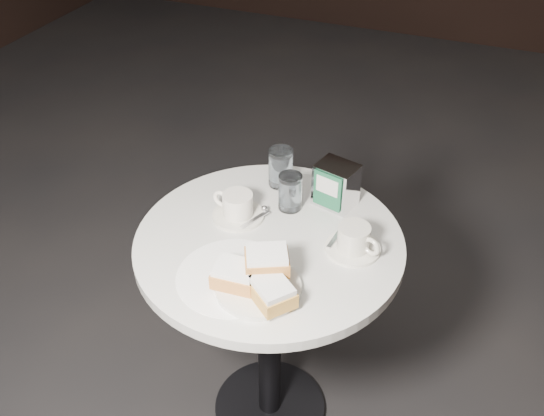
{
  "coord_description": "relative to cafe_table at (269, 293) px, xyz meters",
  "views": [
    {
      "loc": [
        0.45,
        -1.11,
        1.75
      ],
      "look_at": [
        0.0,
        0.02,
        0.83
      ],
      "focal_mm": 40.0,
      "sensor_mm": 36.0,
      "label": 1
    }
  ],
  "objects": [
    {
      "name": "water_glass_right",
      "position": [
        0.0,
        0.15,
        0.25
      ],
      "size": [
        0.08,
        0.08,
        0.1
      ],
      "rotation": [
        0.0,
        0.0,
        -0.27
      ],
      "color": "silver",
      "rests_on": "cafe_table"
    },
    {
      "name": "coffee_cup_right",
      "position": [
        0.21,
        0.04,
        0.23
      ],
      "size": [
        0.18,
        0.18,
        0.07
      ],
      "rotation": [
        0.0,
        0.0,
        -0.37
      ],
      "color": "silver",
      "rests_on": "cafe_table"
    },
    {
      "name": "beignet_plate",
      "position": [
        0.05,
        -0.19,
        0.23
      ],
      "size": [
        0.25,
        0.25,
        0.1
      ],
      "rotation": [
        0.0,
        0.0,
        -0.24
      ],
      "color": "silver",
      "rests_on": "cafe_table"
    },
    {
      "name": "cafe_table",
      "position": [
        0.0,
        0.0,
        0.0
      ],
      "size": [
        0.7,
        0.7,
        0.74
      ],
      "color": "black",
      "rests_on": "ground"
    },
    {
      "name": "napkin_dispenser",
      "position": [
        0.11,
        0.21,
        0.26
      ],
      "size": [
        0.12,
        0.11,
        0.12
      ],
      "rotation": [
        0.0,
        0.0,
        -0.26
      ],
      "color": "silver",
      "rests_on": "cafe_table"
    },
    {
      "name": "water_glass_left",
      "position": [
        -0.06,
        0.24,
        0.25
      ],
      "size": [
        0.08,
        0.08,
        0.11
      ],
      "rotation": [
        0.0,
        0.0,
        0.19
      ],
      "color": "white",
      "rests_on": "cafe_table"
    },
    {
      "name": "coffee_cup_left",
      "position": [
        -0.11,
        0.05,
        0.23
      ],
      "size": [
        0.16,
        0.16,
        0.07
      ],
      "rotation": [
        0.0,
        0.0,
        -0.14
      ],
      "color": "silver",
      "rests_on": "cafe_table"
    },
    {
      "name": "ground",
      "position": [
        0.0,
        0.0,
        -0.55
      ],
      "size": [
        7.0,
        7.0,
        0.0
      ],
      "primitive_type": "plane",
      "color": "black",
      "rests_on": "ground"
    },
    {
      "name": "sugar_spill",
      "position": [
        -0.03,
        -0.16,
        0.2
      ],
      "size": [
        0.33,
        0.33,
        0.0
      ],
      "primitive_type": "cylinder",
      "rotation": [
        0.0,
        0.0,
        -0.24
      ],
      "color": "white",
      "rests_on": "cafe_table"
    }
  ]
}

